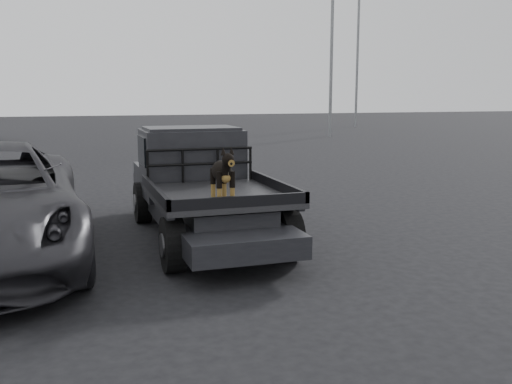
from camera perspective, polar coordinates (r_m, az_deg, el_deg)
name	(u,v)px	position (r m, az deg, el deg)	size (l,w,h in m)	color
ground	(211,284)	(7.34, -4.49, -9.15)	(120.00, 120.00, 0.00)	black
flatbed_ute	(204,211)	(9.54, -5.23, -1.87)	(2.00, 5.40, 0.92)	black
ute_cab	(191,152)	(10.32, -6.51, 4.05)	(1.72, 1.30, 0.88)	black
headache_rack	(201,166)	(9.61, -5.57, 2.65)	(1.80, 0.08, 0.55)	black
dog	(222,176)	(7.72, -3.40, 1.65)	(0.32, 0.60, 0.74)	black
floodlight_far	(359,10)	(43.52, 10.24, 17.48)	(1.08, 0.28, 15.46)	slate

